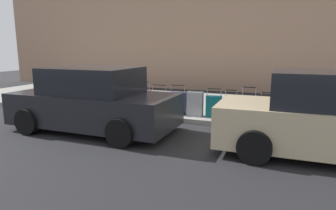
{
  "coord_description": "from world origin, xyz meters",
  "views": [
    {
      "loc": [
        -3.97,
        7.73,
        2.1
      ],
      "look_at": [
        -1.12,
        0.31,
        0.57
      ],
      "focal_mm": 31.44,
      "sensor_mm": 36.0,
      "label": 1
    }
  ],
  "objects_px": {
    "suitcase_black_9": "(127,99)",
    "parked_car_charcoal_1": "(94,101)",
    "suitcase_olive_3": "(231,108)",
    "suitcase_olive_10": "(112,100)",
    "suitcase_maroon_1": "(268,111)",
    "suitcase_silver_5": "(195,104)",
    "suitcase_navy_6": "(178,103)",
    "parked_car_beige_0": "(331,118)",
    "fire_hydrant": "(79,94)",
    "suitcase_teal_11": "(103,97)",
    "suitcase_red_7": "(159,102)",
    "bollard_post": "(60,96)",
    "suitcase_black_2": "(248,108)",
    "suitcase_maroon_8": "(144,101)",
    "suitcase_teal_4": "(214,106)",
    "suitcase_red_0": "(289,109)"
  },
  "relations": [
    {
      "from": "suitcase_olive_3",
      "to": "suitcase_olive_10",
      "type": "height_order",
      "value": "suitcase_olive_10"
    },
    {
      "from": "suitcase_olive_10",
      "to": "suitcase_black_9",
      "type": "bearing_deg",
      "value": -171.49
    },
    {
      "from": "suitcase_maroon_1",
      "to": "suitcase_silver_5",
      "type": "relative_size",
      "value": 1.04
    },
    {
      "from": "suitcase_maroon_1",
      "to": "suitcase_teal_4",
      "type": "relative_size",
      "value": 0.97
    },
    {
      "from": "suitcase_black_2",
      "to": "suitcase_black_9",
      "type": "bearing_deg",
      "value": 1.06
    },
    {
      "from": "suitcase_olive_3",
      "to": "parked_car_beige_0",
      "type": "relative_size",
      "value": 0.2
    },
    {
      "from": "suitcase_teal_4",
      "to": "suitcase_silver_5",
      "type": "distance_m",
      "value": 0.55
    },
    {
      "from": "suitcase_red_0",
      "to": "suitcase_teal_4",
      "type": "relative_size",
      "value": 0.97
    },
    {
      "from": "suitcase_teal_11",
      "to": "parked_car_charcoal_1",
      "type": "relative_size",
      "value": 0.22
    },
    {
      "from": "suitcase_navy_6",
      "to": "suitcase_black_9",
      "type": "height_order",
      "value": "suitcase_black_9"
    },
    {
      "from": "suitcase_red_0",
      "to": "suitcase_black_9",
      "type": "height_order",
      "value": "suitcase_black_9"
    },
    {
      "from": "suitcase_olive_3",
      "to": "fire_hydrant",
      "type": "height_order",
      "value": "suitcase_olive_3"
    },
    {
      "from": "suitcase_silver_5",
      "to": "fire_hydrant",
      "type": "bearing_deg",
      "value": -0.38
    },
    {
      "from": "suitcase_navy_6",
      "to": "parked_car_charcoal_1",
      "type": "distance_m",
      "value": 2.57
    },
    {
      "from": "suitcase_teal_11",
      "to": "suitcase_red_7",
      "type": "bearing_deg",
      "value": 178.26
    },
    {
      "from": "suitcase_navy_6",
      "to": "suitcase_teal_11",
      "type": "relative_size",
      "value": 0.93
    },
    {
      "from": "bollard_post",
      "to": "suitcase_red_0",
      "type": "bearing_deg",
      "value": -178.67
    },
    {
      "from": "suitcase_silver_5",
      "to": "bollard_post",
      "type": "relative_size",
      "value": 1.16
    },
    {
      "from": "suitcase_red_7",
      "to": "parked_car_beige_0",
      "type": "xyz_separation_m",
      "value": [
        -4.4,
        1.96,
        0.31
      ]
    },
    {
      "from": "suitcase_olive_3",
      "to": "fire_hydrant",
      "type": "xyz_separation_m",
      "value": [
        5.16,
        -0.04,
        0.1
      ]
    },
    {
      "from": "suitcase_black_9",
      "to": "parked_car_charcoal_1",
      "type": "height_order",
      "value": "parked_car_charcoal_1"
    },
    {
      "from": "suitcase_red_0",
      "to": "suitcase_navy_6",
      "type": "distance_m",
      "value": 3.11
    },
    {
      "from": "suitcase_maroon_8",
      "to": "suitcase_black_2",
      "type": "bearing_deg",
      "value": -179.92
    },
    {
      "from": "fire_hydrant",
      "to": "suitcase_red_0",
      "type": "bearing_deg",
      "value": -179.82
    },
    {
      "from": "suitcase_olive_3",
      "to": "suitcase_olive_10",
      "type": "distance_m",
      "value": 3.81
    },
    {
      "from": "suitcase_silver_5",
      "to": "parked_car_beige_0",
      "type": "relative_size",
      "value": 0.18
    },
    {
      "from": "suitcase_maroon_1",
      "to": "parked_car_beige_0",
      "type": "distance_m",
      "value": 2.35
    },
    {
      "from": "suitcase_teal_11",
      "to": "suitcase_black_2",
      "type": "bearing_deg",
      "value": -179.96
    },
    {
      "from": "suitcase_maroon_1",
      "to": "fire_hydrant",
      "type": "distance_m",
      "value": 6.15
    },
    {
      "from": "suitcase_black_2",
      "to": "bollard_post",
      "type": "distance_m",
      "value": 6.34
    },
    {
      "from": "parked_car_charcoal_1",
      "to": "suitcase_olive_10",
      "type": "bearing_deg",
      "value": -71.72
    },
    {
      "from": "suitcase_red_0",
      "to": "parked_car_beige_0",
      "type": "height_order",
      "value": "parked_car_beige_0"
    },
    {
      "from": "suitcase_navy_6",
      "to": "parked_car_beige_0",
      "type": "relative_size",
      "value": 0.21
    },
    {
      "from": "suitcase_red_0",
      "to": "suitcase_teal_4",
      "type": "xyz_separation_m",
      "value": [
        2.0,
        -0.03,
        -0.07
      ]
    },
    {
      "from": "suitcase_black_2",
      "to": "suitcase_teal_11",
      "type": "xyz_separation_m",
      "value": [
        4.72,
        0.0,
        0.04
      ]
    },
    {
      "from": "bollard_post",
      "to": "suitcase_maroon_8",
      "type": "bearing_deg",
      "value": -176.1
    },
    {
      "from": "bollard_post",
      "to": "suitcase_black_2",
      "type": "bearing_deg",
      "value": -178.04
    },
    {
      "from": "suitcase_olive_10",
      "to": "parked_car_beige_0",
      "type": "bearing_deg",
      "value": 162.66
    },
    {
      "from": "suitcase_red_7",
      "to": "parked_car_beige_0",
      "type": "bearing_deg",
      "value": 155.99
    },
    {
      "from": "suitcase_teal_4",
      "to": "suitcase_olive_10",
      "type": "distance_m",
      "value": 3.31
    },
    {
      "from": "suitcase_maroon_1",
      "to": "suitcase_red_7",
      "type": "xyz_separation_m",
      "value": [
        3.17,
        0.02,
        0.02
      ]
    },
    {
      "from": "suitcase_maroon_1",
      "to": "suitcase_teal_4",
      "type": "xyz_separation_m",
      "value": [
        1.48,
        -0.03,
        0.01
      ]
    },
    {
      "from": "suitcase_black_2",
      "to": "parked_car_beige_0",
      "type": "relative_size",
      "value": 0.22
    },
    {
      "from": "suitcase_red_7",
      "to": "suitcase_maroon_8",
      "type": "height_order",
      "value": "suitcase_maroon_8"
    },
    {
      "from": "suitcase_red_0",
      "to": "suitcase_silver_5",
      "type": "xyz_separation_m",
      "value": [
        2.54,
        0.05,
        -0.02
      ]
    },
    {
      "from": "suitcase_teal_11",
      "to": "parked_car_beige_0",
      "type": "bearing_deg",
      "value": 162.62
    },
    {
      "from": "suitcase_olive_10",
      "to": "suitcase_black_2",
      "type": "bearing_deg",
      "value": -178.06
    },
    {
      "from": "suitcase_black_2",
      "to": "suitcase_teal_11",
      "type": "bearing_deg",
      "value": 0.04
    },
    {
      "from": "suitcase_olive_3",
      "to": "suitcase_silver_5",
      "type": "bearing_deg",
      "value": -0.44
    },
    {
      "from": "suitcase_black_9",
      "to": "parked_car_beige_0",
      "type": "distance_m",
      "value": 5.86
    }
  ]
}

